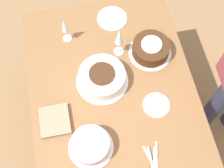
# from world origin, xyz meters

# --- Properties ---
(ground_plane) EXTENTS (12.00, 12.00, 0.00)m
(ground_plane) POSITION_xyz_m (0.00, 0.00, 0.00)
(ground_plane) COLOR #8E6B47
(dining_table) EXTENTS (1.30, 0.98, 0.72)m
(dining_table) POSITION_xyz_m (0.00, 0.00, 0.61)
(dining_table) COLOR brown
(dining_table) RESTS_ON ground_plane
(cake_center_white) EXTENTS (0.31, 0.31, 0.10)m
(cake_center_white) POSITION_xyz_m (0.05, 0.05, 0.77)
(cake_center_white) COLOR white
(cake_center_white) RESTS_ON dining_table
(cake_front_chocolate) EXTENTS (0.27, 0.27, 0.10)m
(cake_front_chocolate) POSITION_xyz_m (0.19, -0.28, 0.77)
(cake_front_chocolate) COLOR white
(cake_front_chocolate) RESTS_ON dining_table
(cake_back_decorated) EXTENTS (0.25, 0.25, 0.09)m
(cake_back_decorated) POSITION_xyz_m (-0.33, 0.18, 0.77)
(cake_back_decorated) COLOR white
(cake_back_decorated) RESTS_ON dining_table
(wine_glass_near) EXTENTS (0.06, 0.06, 0.19)m
(wine_glass_near) POSITION_xyz_m (0.40, 0.21, 0.85)
(wine_glass_near) COLOR silver
(wine_glass_near) RESTS_ON dining_table
(wine_glass_far) EXTENTS (0.06, 0.06, 0.23)m
(wine_glass_far) POSITION_xyz_m (0.24, -0.09, 0.88)
(wine_glass_far) COLOR silver
(wine_glass_far) RESTS_ON dining_table
(dessert_plate_left) EXTENTS (0.16, 0.16, 0.01)m
(dessert_plate_left) POSITION_xyz_m (-0.16, -0.23, 0.73)
(dessert_plate_left) COLOR white
(dessert_plate_left) RESTS_ON dining_table
(dessert_plate_right) EXTENTS (0.20, 0.20, 0.01)m
(dessert_plate_right) POSITION_xyz_m (0.50, -0.10, 0.73)
(dessert_plate_right) COLOR white
(dessert_plate_right) RESTS_ON dining_table
(fork_pile) EXTENTS (0.21, 0.10, 0.01)m
(fork_pile) POSITION_xyz_m (-0.47, -0.13, 0.73)
(fork_pile) COLOR silver
(fork_pile) RESTS_ON dining_table
(napkin_stack) EXTENTS (0.18, 0.17, 0.03)m
(napkin_stack) POSITION_xyz_m (-0.14, 0.36, 0.74)
(napkin_stack) COLOR gray
(napkin_stack) RESTS_ON dining_table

